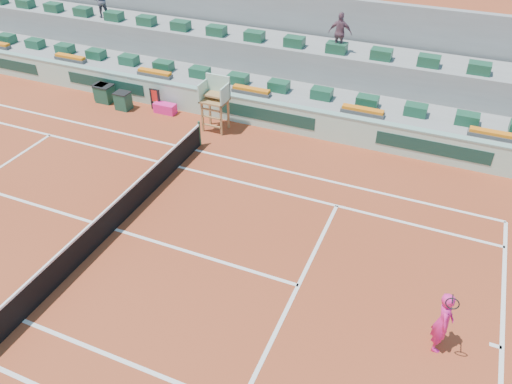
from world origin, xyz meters
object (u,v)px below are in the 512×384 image
umpire_chair (215,96)px  drink_cooler_a (123,101)px  player_bag (165,108)px  tennis_player (443,321)px

umpire_chair → drink_cooler_a: 5.03m
drink_cooler_a → player_bag: bearing=12.0°
player_bag → tennis_player: 15.72m
player_bag → umpire_chair: bearing=-8.1°
player_bag → drink_cooler_a: bearing=-168.0°
player_bag → tennis_player: bearing=-32.7°
umpire_chair → drink_cooler_a: bearing=-179.9°
player_bag → umpire_chair: size_ratio=0.43×
player_bag → drink_cooler_a: drink_cooler_a is taller
tennis_player → umpire_chair: bearing=141.9°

